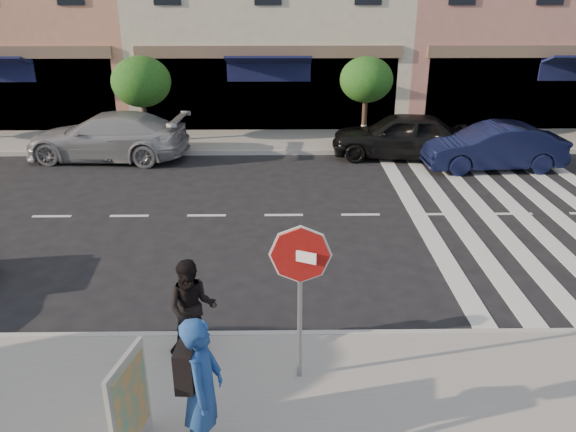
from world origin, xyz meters
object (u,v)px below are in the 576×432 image
object	(u,v)px
walker	(192,308)
poster_board	(130,406)
stop_sign	(300,270)
car_far_left	(107,136)
photographer	(203,389)
car_far_right	(493,147)
car_far_mid	(400,135)

from	to	relation	value
walker	poster_board	world-z (taller)	walker
stop_sign	car_far_left	size ratio (longest dim) A/B	0.46
photographer	car_far_left	xyz separation A→B (m)	(-4.89, 13.16, -0.34)
stop_sign	car_far_left	distance (m)	13.26
photographer	car_far_right	bearing A→B (deg)	-28.83
photographer	poster_board	distance (m)	0.97
car_far_mid	car_far_right	world-z (taller)	car_far_mid
stop_sign	car_far_right	world-z (taller)	stop_sign
stop_sign	walker	bearing A→B (deg)	-176.03
photographer	stop_sign	bearing A→B (deg)	-35.55
photographer	poster_board	xyz separation A→B (m)	(-0.92, 0.06, -0.31)
walker	car_far_left	bearing A→B (deg)	108.36
car_far_left	car_far_right	size ratio (longest dim) A/B	1.22
car_far_left	car_far_right	xyz separation A→B (m)	(12.62, -1.28, -0.06)
car_far_mid	car_far_right	distance (m)	3.01
poster_board	car_far_left	bearing A→B (deg)	119.97
poster_board	car_far_right	size ratio (longest dim) A/B	0.31
car_far_mid	car_far_right	xyz separation A→B (m)	(2.72, -1.28, -0.05)
photographer	car_far_mid	bearing A→B (deg)	-16.63
poster_board	walker	bearing A→B (deg)	89.70
stop_sign	photographer	xyz separation A→B (m)	(-1.20, -1.44, -0.82)
poster_board	car_far_left	world-z (taller)	car_far_left
photographer	walker	size ratio (longest dim) A/B	1.21
stop_sign	photographer	bearing A→B (deg)	-105.17
car_far_right	stop_sign	bearing A→B (deg)	-34.97
stop_sign	car_far_mid	distance (m)	12.38
stop_sign	walker	distance (m)	2.02
car_far_right	walker	bearing A→B (deg)	-42.71
photographer	walker	xyz separation A→B (m)	(-0.44, 2.06, -0.17)
stop_sign	walker	size ratio (longest dim) A/B	1.53
car_far_mid	poster_board	bearing A→B (deg)	-16.42
poster_board	car_far_left	distance (m)	13.69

